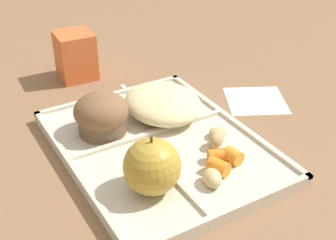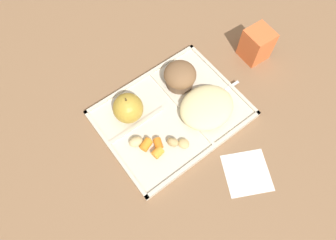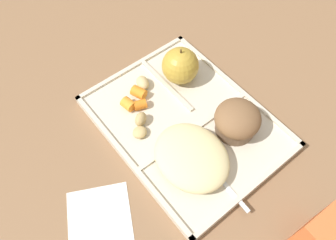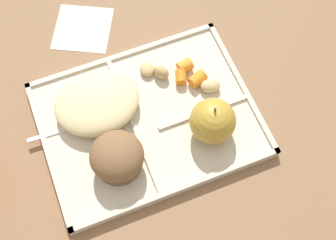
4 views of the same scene
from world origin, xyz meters
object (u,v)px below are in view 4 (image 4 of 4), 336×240
at_px(lunch_tray, 149,120).
at_px(green_apple, 213,121).
at_px(bran_muffin, 117,157).
at_px(plastic_fork, 79,125).

xyz_separation_m(lunch_tray, green_apple, (-0.09, 0.06, 0.05)).
xyz_separation_m(green_apple, bran_muffin, (0.17, -0.00, -0.01)).
height_order(green_apple, plastic_fork, green_apple).
height_order(lunch_tray, bran_muffin, bran_muffin).
bearing_deg(bran_muffin, plastic_fork, -65.44).
height_order(lunch_tray, green_apple, green_apple).
relative_size(lunch_tray, green_apple, 4.32).
bearing_deg(green_apple, lunch_tray, -34.21).
xyz_separation_m(lunch_tray, plastic_fork, (0.12, -0.03, 0.01)).
bearing_deg(bran_muffin, green_apple, 180.00).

